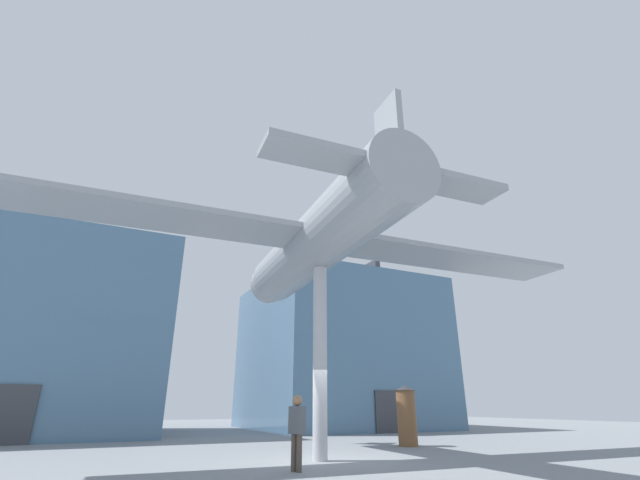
{
  "coord_description": "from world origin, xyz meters",
  "views": [
    {
      "loc": [
        -5.93,
        -12.32,
        1.5
      ],
      "look_at": [
        0.0,
        0.0,
        6.79
      ],
      "focal_mm": 24.0,
      "sensor_mm": 36.0,
      "label": 1
    }
  ],
  "objects_px": {
    "support_pylon_central": "(320,357)",
    "suspended_airplane": "(318,242)",
    "info_kiosk": "(406,414)",
    "visitor_person": "(297,427)"
  },
  "relations": [
    {
      "from": "info_kiosk",
      "to": "suspended_airplane",
      "type": "bearing_deg",
      "value": -153.84
    },
    {
      "from": "suspended_airplane",
      "to": "info_kiosk",
      "type": "bearing_deg",
      "value": 29.43
    },
    {
      "from": "support_pylon_central",
      "to": "info_kiosk",
      "type": "relative_size",
      "value": 2.58
    },
    {
      "from": "visitor_person",
      "to": "suspended_airplane",
      "type": "bearing_deg",
      "value": -60.42
    },
    {
      "from": "info_kiosk",
      "to": "visitor_person",
      "type": "bearing_deg",
      "value": -146.22
    },
    {
      "from": "support_pylon_central",
      "to": "suspended_airplane",
      "type": "distance_m",
      "value": 3.91
    },
    {
      "from": "support_pylon_central",
      "to": "suspended_airplane",
      "type": "height_order",
      "value": "suspended_airplane"
    },
    {
      "from": "support_pylon_central",
      "to": "info_kiosk",
      "type": "xyz_separation_m",
      "value": [
        5.13,
        2.73,
        -1.74
      ]
    },
    {
      "from": "suspended_airplane",
      "to": "visitor_person",
      "type": "bearing_deg",
      "value": -124.35
    },
    {
      "from": "support_pylon_central",
      "to": "suspended_airplane",
      "type": "xyz_separation_m",
      "value": [
        0.01,
        0.21,
        3.91
      ]
    }
  ]
}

